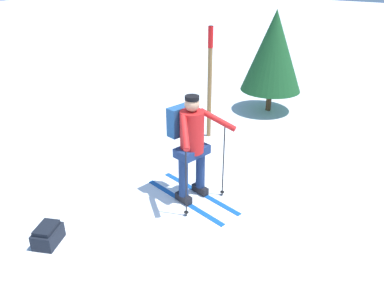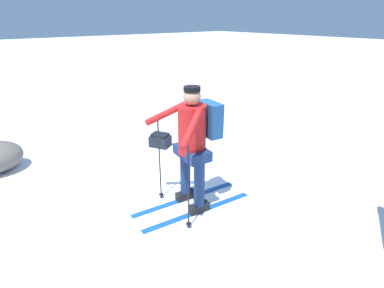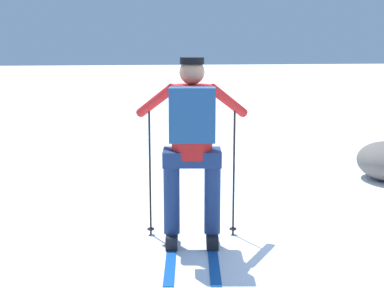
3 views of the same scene
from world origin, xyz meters
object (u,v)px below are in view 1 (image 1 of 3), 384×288
(trail_marker, at_px, (210,76))
(pine_tree, at_px, (273,51))
(dropped_backpack, at_px, (48,235))
(skier, at_px, (191,140))

(trail_marker, bearing_deg, pine_tree, -96.14)
(dropped_backpack, bearing_deg, pine_tree, -88.47)
(dropped_backpack, bearing_deg, skier, -110.72)
(dropped_backpack, bearing_deg, trail_marker, -84.33)
(pine_tree, bearing_deg, dropped_backpack, 91.53)
(dropped_backpack, height_order, trail_marker, trail_marker)
(skier, bearing_deg, pine_tree, -77.65)
(skier, height_order, pine_tree, pine_tree)
(dropped_backpack, xyz_separation_m, pine_tree, (0.18, -6.58, 1.41))
(skier, xyz_separation_m, dropped_backpack, (0.80, 2.12, -0.90))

